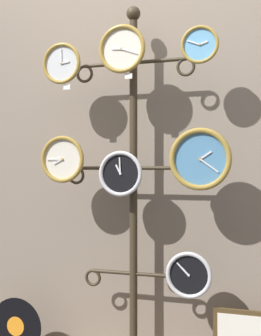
# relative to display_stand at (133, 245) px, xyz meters

# --- Properties ---
(shop_wall) EXTENTS (4.40, 0.04, 2.80)m
(shop_wall) POSITION_rel_display_stand_xyz_m (-0.00, 0.16, 0.71)
(shop_wall) COLOR gray
(shop_wall) RESTS_ON ground_plane
(display_stand) EXTENTS (0.76, 0.39, 1.96)m
(display_stand) POSITION_rel_display_stand_xyz_m (0.00, 0.00, 0.00)
(display_stand) COLOR #382D1E
(display_stand) RESTS_ON ground_plane
(clock_top_left) EXTENTS (0.22, 0.04, 0.22)m
(clock_top_left) POSITION_rel_display_stand_xyz_m (-0.37, -0.10, 0.97)
(clock_top_left) COLOR silver
(clock_top_center) EXTENTS (0.25, 0.04, 0.25)m
(clock_top_center) POSITION_rel_display_stand_xyz_m (-0.03, -0.11, 1.02)
(clock_top_center) COLOR silver
(clock_top_right) EXTENTS (0.19, 0.04, 0.19)m
(clock_top_right) POSITION_rel_display_stand_xyz_m (0.37, -0.10, 1.01)
(clock_top_right) COLOR #60A8DB
(clock_middle_left) EXTENTS (0.25, 0.04, 0.25)m
(clock_middle_left) POSITION_rel_display_stand_xyz_m (-0.36, -0.11, 0.46)
(clock_middle_left) COLOR silver
(clock_middle_center) EXTENTS (0.24, 0.04, 0.24)m
(clock_middle_center) POSITION_rel_display_stand_xyz_m (-0.04, -0.09, 0.38)
(clock_middle_center) COLOR black
(clock_middle_right) EXTENTS (0.31, 0.04, 0.31)m
(clock_middle_right) POSITION_rel_display_stand_xyz_m (0.37, -0.10, 0.45)
(clock_middle_right) COLOR #4C84B2
(clock_bottom_right) EXTENTS (0.23, 0.04, 0.23)m
(clock_bottom_right) POSITION_rel_display_stand_xyz_m (0.31, -0.08, -0.12)
(clock_bottom_right) COLOR black
(vinyl_record) EXTENTS (0.32, 0.01, 0.32)m
(vinyl_record) POSITION_rel_display_stand_xyz_m (-0.67, -0.08, -0.47)
(vinyl_record) COLOR black
(vinyl_record) RESTS_ON low_shelf
(price_tag_upper) EXTENTS (0.04, 0.00, 0.03)m
(price_tag_upper) POSITION_rel_display_stand_xyz_m (-0.34, -0.10, 0.84)
(price_tag_upper) COLOR white
(price_tag_mid) EXTENTS (0.04, 0.00, 0.03)m
(price_tag_mid) POSITION_rel_display_stand_xyz_m (0.01, -0.11, 0.88)
(price_tag_mid) COLOR white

